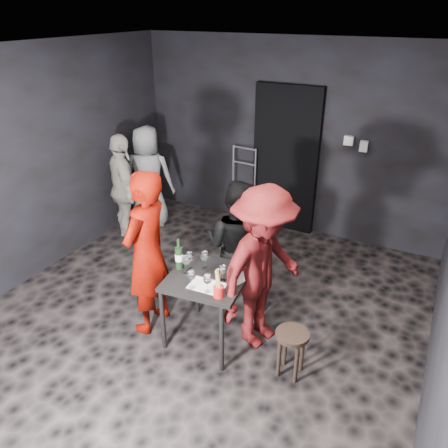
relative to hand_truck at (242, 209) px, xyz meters
The scene contains 25 objects.
floor 2.37m from the hand_truck, 75.50° to the right, with size 4.50×5.00×0.02m, color black.
ceiling 3.43m from the hand_truck, 75.50° to the right, with size 4.50×5.00×0.02m, color silver.
wall_back 1.29m from the hand_truck, 19.56° to the left, with size 4.50×0.04×2.70m, color black.
wall_left 3.05m from the hand_truck, 125.91° to the right, with size 0.04×5.00×2.70m, color black.
doorway 1.03m from the hand_truck, 14.25° to the left, with size 0.95×0.10×2.10m, color black.
wallbox_upper 1.90m from the hand_truck, ahead, with size 0.12×0.06×0.12m, color #B7B7B2.
wallbox_lower 2.03m from the hand_truck, ahead, with size 0.10×0.06×0.14m, color #B7B7B2.
hand_truck is the anchor object (origin of this frame).
tasting_table 2.73m from the hand_truck, 71.67° to the right, with size 0.72×0.72×0.75m.
stool 3.15m from the hand_truck, 56.51° to the right, with size 0.30×0.30×0.47m.
server_red 2.75m from the hand_truck, 85.46° to the right, with size 0.72×0.47×1.96m, color #720901.
woman_black 2.13m from the hand_truck, 66.42° to the right, with size 0.71×0.39×1.46m, color black.
man_maroon 2.75m from the hand_truck, 60.67° to the right, with size 1.19×0.55×1.84m, color #5A1012.
bystander_cream 1.84m from the hand_truck, 134.41° to the right, with size 0.92×0.44×1.57m, color #BAB4A5.
bystander_grey 1.51m from the hand_truck, 150.71° to the right, with size 0.75×0.41×1.54m, color gray.
tasting_mat 2.90m from the hand_truck, 71.10° to the right, with size 0.33×0.22×0.00m, color white.
wine_glass_a 2.75m from the hand_truck, 76.26° to the right, with size 0.07×0.07×0.20m, color white, non-canonical shape.
wine_glass_b 2.68m from the hand_truck, 75.89° to the right, with size 0.08×0.08×0.20m, color white, non-canonical shape.
wine_glass_c 2.64m from the hand_truck, 72.84° to the right, with size 0.08×0.08×0.20m, color white, non-canonical shape.
wine_glass_d 2.98m from the hand_truck, 73.66° to the right, with size 0.08×0.08×0.20m, color white, non-canonical shape.
wine_glass_e 3.01m from the hand_truck, 70.68° to the right, with size 0.08×0.08×0.20m, color white, non-canonical shape.
wine_glass_f 2.82m from the hand_truck, 68.50° to the right, with size 0.07×0.07×0.18m, color white, non-canonical shape.
wine_bottle 2.70m from the hand_truck, 78.16° to the right, with size 0.08×0.08×0.32m.
breadstick_cup 3.07m from the hand_truck, 68.63° to the right, with size 0.09×0.09×0.29m.
reserved_card 2.83m from the hand_truck, 65.89° to the right, with size 0.08×0.13×0.10m, color white, non-canonical shape.
Camera 1 is at (1.99, -3.25, 3.04)m, focal length 35.00 mm.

